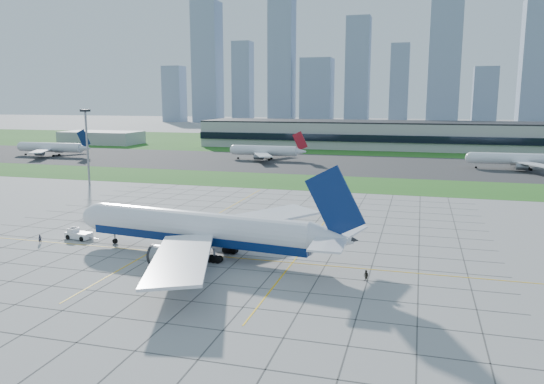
# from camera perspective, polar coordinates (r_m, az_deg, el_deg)

# --- Properties ---
(ground) EXTENTS (1400.00, 1400.00, 0.00)m
(ground) POSITION_cam_1_polar(r_m,az_deg,el_deg) (103.93, -7.28, -6.42)
(ground) COLOR gray
(ground) RESTS_ON ground
(grass_median) EXTENTS (700.00, 35.00, 0.04)m
(grass_median) POSITION_cam_1_polar(r_m,az_deg,el_deg) (188.13, 3.40, 1.09)
(grass_median) COLOR #25601B
(grass_median) RESTS_ON ground
(asphalt_taxiway) EXTENTS (700.00, 75.00, 0.04)m
(asphalt_taxiway) POSITION_cam_1_polar(r_m,az_deg,el_deg) (241.66, 6.18, 3.05)
(asphalt_taxiway) COLOR #383838
(asphalt_taxiway) RESTS_ON ground
(grass_far) EXTENTS (700.00, 145.00, 0.04)m
(grass_far) POSITION_cam_1_polar(r_m,az_deg,el_deg) (350.08, 9.18, 5.15)
(grass_far) COLOR #25601B
(grass_far) RESTS_ON ground
(apron_markings) EXTENTS (120.00, 130.00, 0.03)m
(apron_markings) POSITION_cam_1_polar(r_m,az_deg,el_deg) (113.67, -4.91, -4.93)
(apron_markings) COLOR #474744
(apron_markings) RESTS_ON ground
(terminal) EXTENTS (260.00, 43.00, 15.80)m
(terminal) POSITION_cam_1_polar(r_m,az_deg,el_deg) (322.23, 15.82, 5.89)
(terminal) COLOR #B7B7B2
(terminal) RESTS_ON ground
(service_block) EXTENTS (50.00, 25.00, 8.00)m
(service_block) POSITION_cam_1_polar(r_m,az_deg,el_deg) (362.39, -17.86, 5.59)
(service_block) COLOR #B7B7B2
(service_block) RESTS_ON ground
(light_mast) EXTENTS (2.50, 2.50, 25.60)m
(light_mast) POSITION_cam_1_polar(r_m,az_deg,el_deg) (191.42, -19.31, 5.57)
(light_mast) COLOR gray
(light_mast) RESTS_ON ground
(city_skyline) EXTENTS (523.00, 32.40, 160.00)m
(city_skyline) POSITION_cam_1_polar(r_m,az_deg,el_deg) (614.23, 11.42, 12.67)
(city_skyline) COLOR #8698AF
(city_skyline) RESTS_ON ground
(airliner) EXTENTS (58.59, 59.03, 18.48)m
(airliner) POSITION_cam_1_polar(r_m,az_deg,el_deg) (100.79, -7.63, -3.98)
(airliner) COLOR white
(airliner) RESTS_ON ground
(pushback_tug) EXTENTS (8.15, 3.39, 2.24)m
(pushback_tug) POSITION_cam_1_polar(r_m,az_deg,el_deg) (119.55, -20.17, -4.28)
(pushback_tug) COLOR white
(pushback_tug) RESTS_ON ground
(crew_near) EXTENTS (0.79, 0.77, 1.82)m
(crew_near) POSITION_cam_1_polar(r_m,az_deg,el_deg) (118.76, -23.68, -4.66)
(crew_near) COLOR black
(crew_near) RESTS_ON ground
(crew_far) EXTENTS (1.16, 1.12, 1.88)m
(crew_far) POSITION_cam_1_polar(r_m,az_deg,el_deg) (88.33, 10.08, -8.86)
(crew_far) COLOR black
(crew_far) RESTS_ON ground
(distant_jet_0) EXTENTS (41.10, 42.66, 14.08)m
(distant_jet_0) POSITION_cam_1_polar(r_m,az_deg,el_deg) (294.06, -22.61, 4.46)
(distant_jet_0) COLOR white
(distant_jet_0) RESTS_ON ground
(distant_jet_1) EXTENTS (36.30, 42.66, 14.08)m
(distant_jet_1) POSITION_cam_1_polar(r_m,az_deg,el_deg) (254.62, -0.63, 4.48)
(distant_jet_1) COLOR white
(distant_jet_1) RESTS_ON ground
(distant_jet_2) EXTENTS (45.71, 42.66, 14.08)m
(distant_jet_2) POSITION_cam_1_polar(r_m,az_deg,el_deg) (242.38, 25.44, 3.21)
(distant_jet_2) COLOR white
(distant_jet_2) RESTS_ON ground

